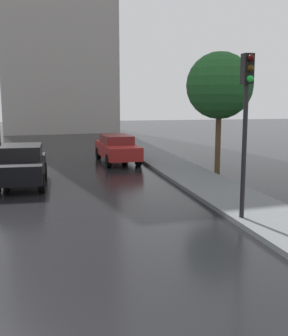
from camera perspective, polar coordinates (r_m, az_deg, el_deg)
The scene contains 4 objects.
car_red_near_kerb at distance 21.60m, azimuth -3.72°, elevation 2.75°, with size 1.86×4.56×1.40m.
car_black_mid_road at distance 16.28m, azimuth -16.35°, elevation 0.42°, with size 1.80×3.87×1.53m.
traffic_light at distance 10.96m, azimuth 13.81°, elevation 8.29°, with size 0.26×0.39×4.21m.
street_tree_near at distance 18.54m, azimuth 10.29°, elevation 10.99°, with size 2.87×2.87×5.24m.
Camera 1 is at (-0.65, -2.99, 3.22)m, focal length 44.58 mm.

